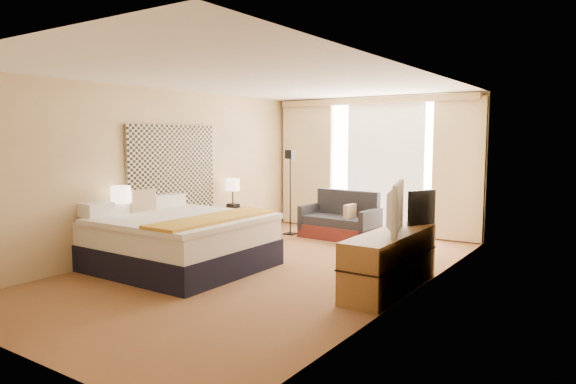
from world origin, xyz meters
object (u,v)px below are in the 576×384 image
Objects in this scene: desk_chair at (413,237)px; lamp_right at (233,185)px; television at (389,207)px; lamp_left at (121,195)px; loveseat at (341,223)px; media_dresser at (390,261)px; bed at (179,240)px; floor_lamp at (290,175)px; nightstand_left at (119,246)px; nightstand_right at (232,223)px.

desk_chair reaches higher than lamp_right.
lamp_right is at bearing 51.22° from television.
desk_chair is 4.11m from lamp_left.
media_dresser is at bearing -48.49° from loveseat.
desk_chair is at bearing -37.80° from loveseat.
bed is 3.22m from desk_chair.
lamp_right is at bearing -129.59° from floor_lamp.
lamp_right is (0.00, 2.45, -0.05)m from lamp_left.
lamp_left is 2.45m from lamp_right.
nightstand_left is 2.50m from nightstand_right.
desk_chair is at bearing 27.02° from bed.
lamp_left reaches higher than nightstand_left.
lamp_left is (0.02, 0.05, 0.73)m from nightstand_left.
lamp_right is (-0.70, -0.84, -0.17)m from floor_lamp.
lamp_right is at bearing 158.42° from media_dresser.
media_dresser is 2.96m from bed.
nightstand_right is 0.93× the size of lamp_left.
nightstand_left is 0.91m from bed.
nightstand_left is at bearing -112.29° from loveseat.
media_dresser is at bearing 15.84° from nightstand_left.
loveseat is (1.68, 1.08, 0.01)m from nightstand_right.
nightstand_right is at bearing 90.00° from nightstand_left.
floor_lamp is at bearing 177.46° from desk_chair.
television is (2.93, -2.25, -0.13)m from floor_lamp.
nightstand_right is 1.40m from floor_lamp.
floor_lamp is at bearing 77.91° from nightstand_left.
nightstand_right is 0.53× the size of television.
lamp_left is (-0.79, -0.35, 0.62)m from bed.
loveseat is (-2.02, 2.53, -0.07)m from media_dresser.
floor_lamp is at bearing 50.41° from lamp_right.
television reaches higher than lamp_left.
bed is 3.71× the size of lamp_left.
nightstand_right is 0.48× the size of desk_chair.
desk_chair is (3.68, -0.64, 0.24)m from nightstand_right.
media_dresser is 3.24m from loveseat.
nightstand_left is 2.60m from lamp_right.
lamp_right is (0.02, 2.51, 0.69)m from nightstand_left.
media_dresser is 0.83m from desk_chair.
nightstand_left is at bearing 89.15° from television.
loveseat is at bearing 128.67° from media_dresser.
floor_lamp reaches higher than nightstand_left.
bed reaches higher than nightstand_left.
lamp_left is at bearing 88.45° from television.
nightstand_right is 3.97m from media_dresser.
lamp_right is (-3.68, 1.46, 0.61)m from media_dresser.
nightstand_right is at bearing 51.40° from television.
nightstand_left is 3.53m from floor_lamp.
bed is 3.04m from floor_lamp.
television is at bearing 16.01° from lamp_left.
nightstand_left is 1.03× the size of lamp_right.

